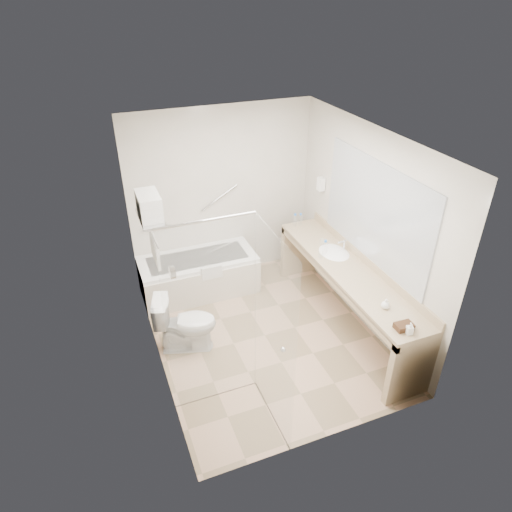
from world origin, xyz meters
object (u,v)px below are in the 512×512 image
object	(u,v)px
vanity_counter	(347,283)
water_bottle_left	(325,248)
toilet	(186,323)
amenity_basket	(404,326)
bathtub	(199,275)

from	to	relation	value
vanity_counter	water_bottle_left	distance (m)	0.51
toilet	amenity_basket	xyz separation A→B (m)	(1.90, -1.48, 0.52)
bathtub	amenity_basket	size ratio (longest dim) A/B	8.77
bathtub	toilet	bearing A→B (deg)	-112.64
bathtub	amenity_basket	xyz separation A→B (m)	(1.45, -2.56, 0.60)
toilet	water_bottle_left	size ratio (longest dim) A/B	3.52
toilet	bathtub	bearing A→B (deg)	-5.95
bathtub	water_bottle_left	xyz separation A→B (m)	(1.41, -0.99, 0.67)
bathtub	amenity_basket	bearing A→B (deg)	-60.46
vanity_counter	water_bottle_left	size ratio (longest dim) A/B	13.08
bathtub	vanity_counter	distance (m)	2.09
toilet	amenity_basket	distance (m)	2.46
vanity_counter	water_bottle_left	world-z (taller)	water_bottle_left
bathtub	amenity_basket	distance (m)	3.00
bathtub	water_bottle_left	world-z (taller)	water_bottle_left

